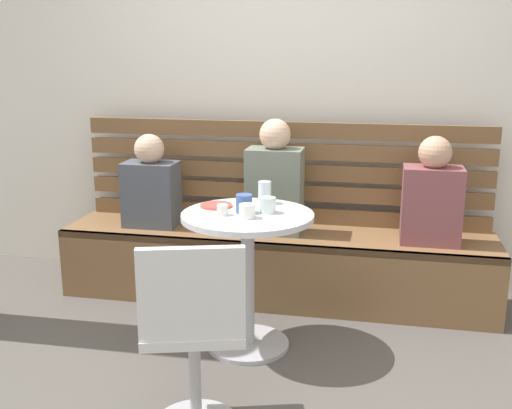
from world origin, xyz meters
The scene contains 15 objects.
ground centered at (0.00, 0.00, 0.00)m, with size 8.00×8.00×0.00m, color #514C47.
back_wall centered at (0.00, 1.64, 1.45)m, with size 5.20×0.10×2.90m, color silver.
booth_bench centered at (0.00, 1.20, 0.22)m, with size 2.70×0.52×0.44m.
booth_backrest centered at (0.00, 1.44, 0.78)m, with size 2.65×0.04×0.66m.
cafe_table centered at (-0.03, 0.51, 0.52)m, with size 0.68×0.68×0.74m.
white_chair centered at (-0.07, -0.30, 0.46)m, with size 0.50×0.50×0.85m.
person_adult centered at (-0.01, 1.20, 0.76)m, with size 0.34×0.22×0.71m.
person_child_left centered at (0.93, 1.17, 0.72)m, with size 0.34×0.22×0.63m.
person_child_middle centered at (-0.81, 1.18, 0.70)m, with size 0.34×0.22×0.60m.
cup_glass_short centered at (0.07, 0.54, 0.78)m, with size 0.08×0.08×0.08m, color silver.
cup_espresso_small centered at (-0.14, 0.45, 0.77)m, with size 0.06×0.06×0.06m, color silver.
cup_ceramic_white centered at (-0.01, 0.42, 0.78)m, with size 0.08×0.08×0.07m, color white.
cup_glass_tall centered at (0.02, 0.74, 0.80)m, with size 0.07×0.07×0.12m, color silver.
cup_mug_blue centered at (-0.05, 0.52, 0.79)m, with size 0.08×0.08×0.10m, color #3D5B9E.
plate_small centered at (-0.22, 0.61, 0.75)m, with size 0.17×0.17×0.01m, color #DB4C42.
Camera 1 is at (0.62, -2.41, 1.54)m, focal length 42.74 mm.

